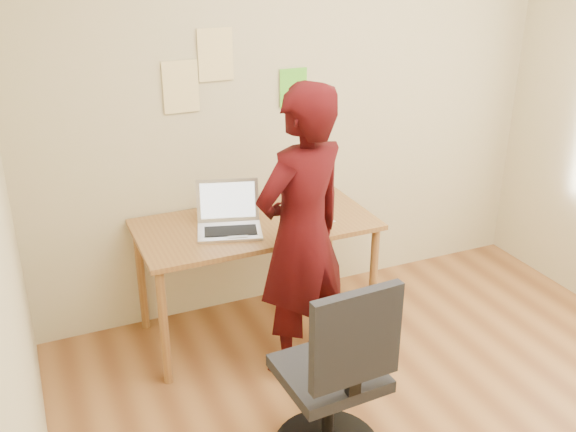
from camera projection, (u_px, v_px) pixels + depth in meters
name	position (u px, v px, depth m)	size (l,w,h in m)	color
room	(479.00, 195.00, 2.55)	(3.58, 3.58, 2.78)	brown
desk	(256.00, 236.00, 3.83)	(1.40, 0.70, 0.74)	olive
laptop	(229.00, 220.00, 3.69)	(0.44, 0.41, 0.26)	silver
paper_sheet	(310.00, 218.00, 3.85)	(0.19, 0.26, 0.00)	white
phone	(316.00, 227.00, 3.72)	(0.06, 0.12, 0.01)	black
wall_note_left	(181.00, 87.00, 3.68)	(0.21, 0.00, 0.30)	#F9DE95
wall_note_mid	(216.00, 55.00, 3.69)	(0.21, 0.00, 0.30)	#F9DE95
wall_note_right	(293.00, 88.00, 3.96)	(0.18, 0.00, 0.24)	#5BCE2E
office_chair	(336.00, 387.00, 2.90)	(0.52, 0.52, 0.99)	black
person	(302.00, 235.00, 3.42)	(0.60, 0.40, 1.66)	#320608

